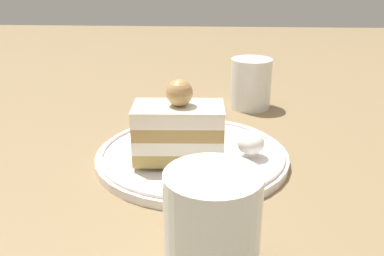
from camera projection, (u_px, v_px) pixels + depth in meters
The scene contains 7 objects.
ground_plane at pixel (173, 165), 0.55m from camera, with size 2.40×2.40×0.00m, color olive.
dessert_plate at pixel (192, 155), 0.56m from camera, with size 0.25×0.25×0.02m.
cake_slice at pixel (179, 130), 0.52m from camera, with size 0.07×0.11×0.10m.
whipped_cream_dollop at pixel (251, 143), 0.54m from camera, with size 0.03×0.03×0.03m, color white.
fork at pixel (191, 124), 0.63m from camera, with size 0.13×0.03×0.00m.
drink_glass_near at pixel (251, 86), 0.75m from camera, with size 0.07×0.07×0.09m.
drink_glass_far at pixel (212, 228), 0.35m from camera, with size 0.08×0.08×0.09m.
Camera 1 is at (0.49, 0.05, 0.25)m, focal length 39.97 mm.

